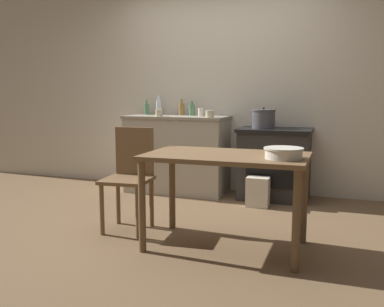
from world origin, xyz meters
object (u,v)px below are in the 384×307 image
(chair, at_px, (130,175))
(cup_mid_right, at_px, (159,113))
(bottle_center_left, at_px, (182,109))
(cup_center, at_px, (201,112))
(cup_center_right, at_px, (210,114))
(bottle_left, at_px, (147,109))
(stock_pot, at_px, (263,119))
(work_table, at_px, (226,167))
(flour_sack, at_px, (258,192))
(mixing_bowl_large, at_px, (284,153))
(stove, at_px, (274,164))
(bottle_mid_left, at_px, (192,110))
(bottle_far_left, at_px, (159,107))

(chair, distance_m, cup_mid_right, 1.41)
(cup_mid_right, bearing_deg, bottle_center_left, 67.29)
(cup_center, distance_m, cup_center_right, 0.25)
(cup_mid_right, bearing_deg, cup_center, 21.90)
(bottle_left, relative_size, cup_center, 2.01)
(stock_pot, bearing_deg, work_table, -89.68)
(flour_sack, relative_size, cup_mid_right, 3.93)
(flour_sack, xyz_separation_m, mixing_bowl_large, (0.43, -1.40, 0.63))
(flour_sack, distance_m, bottle_left, 1.84)
(work_table, height_order, cup_mid_right, cup_mid_right)
(cup_center, height_order, cup_mid_right, cup_center)
(flour_sack, xyz_separation_m, stock_pot, (-0.02, 0.38, 0.76))
(stock_pot, xyz_separation_m, bottle_left, (-1.52, 0.14, 0.09))
(stove, bearing_deg, cup_center, -176.81)
(chair, xyz_separation_m, mixing_bowl_large, (1.38, -0.28, 0.30))
(stock_pot, relative_size, mixing_bowl_large, 0.96)
(cup_center_right, height_order, cup_mid_right, cup_mid_right)
(flour_sack, xyz_separation_m, cup_center, (-0.76, 0.36, 0.82))
(bottle_mid_left, relative_size, cup_center, 1.88)
(cup_center, bearing_deg, stove, 3.19)
(stove, height_order, cup_center_right, cup_center_right)
(bottle_center_left, bearing_deg, stove, -6.09)
(stove, distance_m, work_table, 1.73)
(bottle_far_left, height_order, bottle_left, bottle_far_left)
(stock_pot, bearing_deg, cup_mid_right, -170.44)
(stock_pot, relative_size, cup_center_right, 2.96)
(work_table, bearing_deg, mixing_bowl_large, -12.14)
(mixing_bowl_large, distance_m, bottle_far_left, 2.69)
(mixing_bowl_large, bearing_deg, bottle_far_left, 132.99)
(bottle_far_left, bearing_deg, stock_pot, -7.59)
(chair, relative_size, cup_mid_right, 11.12)
(stove, xyz_separation_m, stock_pot, (-0.13, -0.03, 0.51))
(bottle_center_left, distance_m, cup_center, 0.36)
(cup_mid_right, bearing_deg, bottle_far_left, 113.67)
(bottle_far_left, bearing_deg, chair, -74.98)
(stock_pot, bearing_deg, mixing_bowl_large, -75.60)
(chair, bearing_deg, mixing_bowl_large, -15.93)
(flour_sack, relative_size, bottle_mid_left, 1.79)
(stock_pot, height_order, bottle_mid_left, bottle_mid_left)
(flour_sack, bearing_deg, stock_pot, 93.44)
(flour_sack, relative_size, bottle_left, 1.68)
(bottle_mid_left, distance_m, bottle_center_left, 0.15)
(stove, height_order, bottle_far_left, bottle_far_left)
(bottle_center_left, bearing_deg, work_table, -60.03)
(chair, xyz_separation_m, flour_sack, (0.94, 1.12, -0.33))
(stock_pot, height_order, cup_mid_right, stock_pot)
(stock_pot, distance_m, mixing_bowl_large, 1.84)
(stove, distance_m, cup_center_right, 0.94)
(bottle_far_left, height_order, cup_center, bottle_far_left)
(bottle_left, height_order, cup_center_right, bottle_left)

